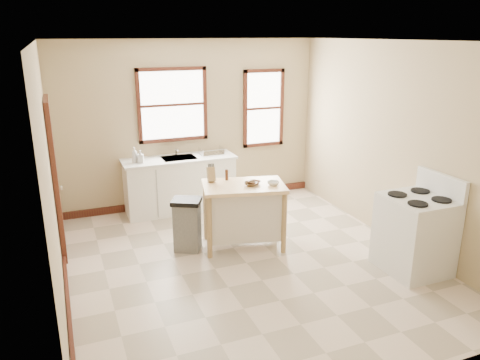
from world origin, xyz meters
The scene contains 23 objects.
floor centered at (0.00, 0.00, 0.00)m, with size 5.00×5.00×0.00m, color beige.
ceiling centered at (0.00, 0.00, 2.80)m, with size 5.00×5.00×0.00m, color white.
wall_back centered at (0.00, 2.50, 1.40)m, with size 4.50×0.04×2.80m, color tan.
wall_left centered at (-2.25, 0.00, 1.40)m, with size 0.04×5.00×2.80m, color tan.
wall_right centered at (2.25, 0.00, 1.40)m, with size 0.04×5.00×2.80m, color tan.
window_main centered at (-0.30, 2.48, 1.75)m, with size 1.17×0.06×1.22m, color #421612, non-canonical shape.
window_side centered at (1.35, 2.48, 1.60)m, with size 0.77×0.06×1.37m, color #421612, non-canonical shape.
door_left centered at (-2.21, 1.30, 1.05)m, with size 0.06×0.90×2.10m, color #421612.
baseboard_back centered at (0.00, 2.47, 0.06)m, with size 4.50×0.04×0.12m, color #421612.
baseboard_left centered at (-2.22, 0.00, 0.06)m, with size 0.04×5.00×0.12m, color #421612.
sink_counter centered at (-0.30, 2.20, 0.46)m, with size 1.86×0.62×0.92m, color white, non-canonical shape.
faucet centered at (-0.30, 2.38, 1.03)m, with size 0.03×0.03×0.22m, color silver.
soap_bottle_a centered at (-1.02, 2.19, 1.04)m, with size 0.09×0.09×0.24m, color #B2B2B2.
soap_bottle_b centered at (-0.94, 2.13, 1.02)m, with size 0.09×0.09×0.20m, color #B2B2B2.
dish_rack centered at (0.27, 2.22, 0.97)m, with size 0.40×0.30×0.10m, color silver, non-canonical shape.
kitchen_island centered at (0.17, 0.51, 0.45)m, with size 1.11×0.71×0.91m, color #F8D392, non-canonical shape.
knife_block centered at (-0.21, 0.80, 1.01)m, with size 0.10×0.10×0.20m, color #DFBF75, non-canonical shape.
pepper_grinder centered at (0.02, 0.79, 0.98)m, with size 0.04×0.04×0.15m, color #482513.
bowl_a centered at (0.24, 0.44, 0.93)m, with size 0.18×0.18×0.04m, color brown.
bowl_b centered at (0.31, 0.48, 0.93)m, with size 0.16×0.16×0.04m, color brown.
bowl_c centered at (0.53, 0.34, 0.93)m, with size 0.16×0.16×0.05m, color silver.
trash_bin centered at (-0.60, 0.68, 0.37)m, with size 0.38×0.32×0.74m, color slate, non-canonical shape.
gas_stove centered at (1.88, -0.93, 0.62)m, with size 0.78×0.79×1.24m, color silver, non-canonical shape.
Camera 1 is at (-2.13, -5.10, 2.89)m, focal length 35.00 mm.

